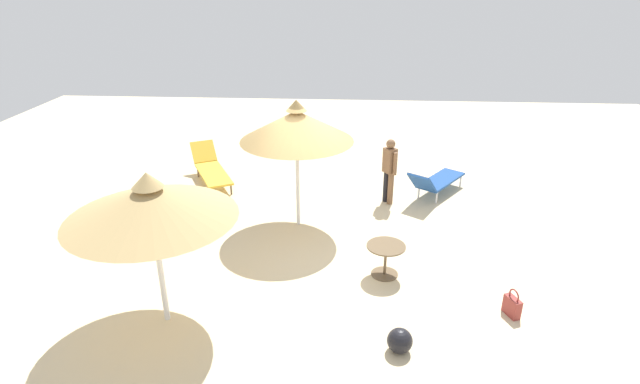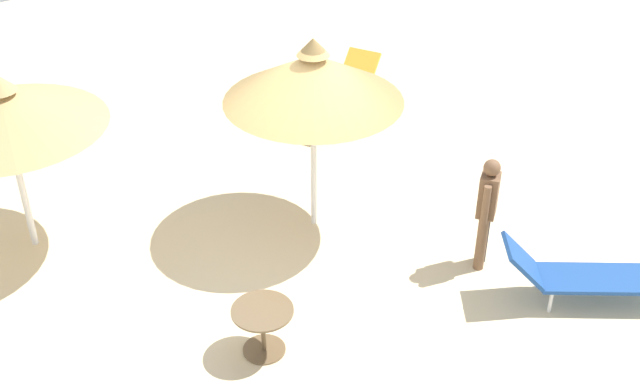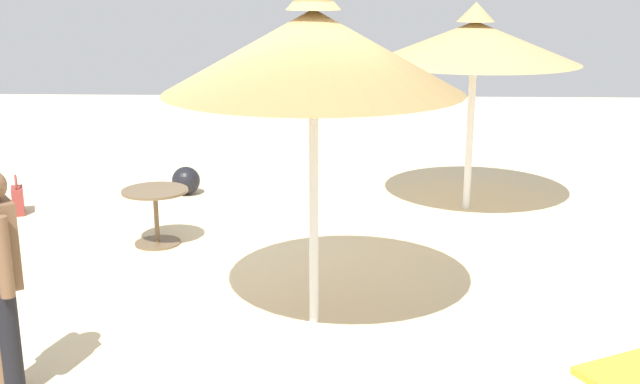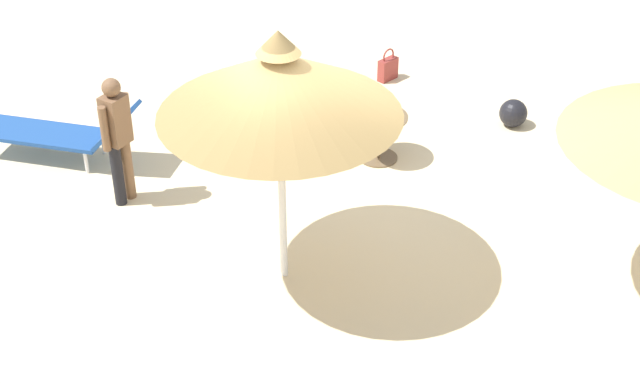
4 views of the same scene
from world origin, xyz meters
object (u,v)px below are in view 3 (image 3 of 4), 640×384
beach_ball (186,181)px  parasol_umbrella_front (475,42)px  parasol_umbrella_edge (313,51)px  person_standing_far_left (0,272)px  side_table_round (156,207)px  handbag (18,199)px

beach_ball → parasol_umbrella_front: bearing=171.9°
beach_ball → parasol_umbrella_edge: bearing=115.7°
parasol_umbrella_edge → person_standing_far_left: (1.94, 1.20, -1.29)m
parasol_umbrella_edge → side_table_round: parasol_umbrella_edge is taller
handbag → side_table_round: 2.16m
parasol_umbrella_edge → person_standing_far_left: parasol_umbrella_edge is taller
person_standing_far_left → handbag: person_standing_far_left is taller
parasol_umbrella_front → person_standing_far_left: bearing=51.0°
person_standing_far_left → side_table_round: bearing=-94.3°
parasol_umbrella_edge → person_standing_far_left: bearing=31.8°
parasol_umbrella_edge → side_table_round: bearing=-46.9°
person_standing_far_left → side_table_round: 3.08m
parasol_umbrella_front → parasol_umbrella_edge: size_ratio=0.91×
beach_ball → handbag: bearing=27.2°
parasol_umbrella_edge → parasol_umbrella_front: bearing=-117.2°
handbag → beach_ball: 2.02m
parasol_umbrella_edge → beach_ball: size_ratio=7.39×
person_standing_far_left → handbag: (1.67, -4.05, -0.68)m
person_standing_far_left → parasol_umbrella_front: bearing=-129.0°
handbag → parasol_umbrella_edge: bearing=141.7°
parasol_umbrella_edge → person_standing_far_left: 2.63m
parasol_umbrella_front → beach_ball: parasol_umbrella_front is taller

